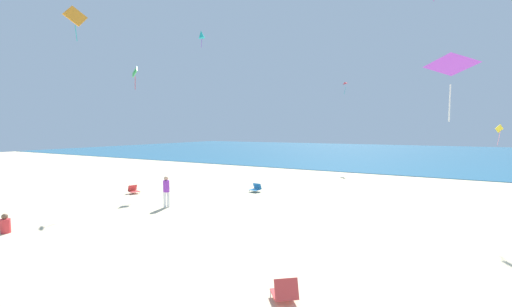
# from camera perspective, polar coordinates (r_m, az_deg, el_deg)

# --- Properties ---
(ground_plane) EXTENTS (120.00, 120.00, 0.00)m
(ground_plane) POSITION_cam_1_polar(r_m,az_deg,el_deg) (20.30, 5.39, -7.32)
(ground_plane) COLOR beige
(ocean_water) EXTENTS (120.00, 60.00, 0.05)m
(ocean_water) POSITION_cam_1_polar(r_m,az_deg,el_deg) (61.42, 21.51, 0.19)
(ocean_water) COLOR #236084
(ocean_water) RESTS_ON ground_plane
(beach_chair_far_right) EXTENTS (0.76, 0.72, 0.53)m
(beach_chair_far_right) POSITION_cam_1_polar(r_m,az_deg,el_deg) (22.15, -20.71, -6.01)
(beach_chair_far_right) COLOR #D13D3D
(beach_chair_far_right) RESTS_ON ground_plane
(beach_chair_mid_beach) EXTENTS (0.83, 0.84, 0.62)m
(beach_chair_mid_beach) POSITION_cam_1_polar(r_m,az_deg,el_deg) (8.31, 5.09, -22.98)
(beach_chair_mid_beach) COLOR #D13D3D
(beach_chair_mid_beach) RESTS_ON ground_plane
(beach_chair_near_camera) EXTENTS (0.65, 0.73, 0.55)m
(beach_chair_near_camera) POSITION_cam_1_polar(r_m,az_deg,el_deg) (21.28, -0.03, -6.11)
(beach_chair_near_camera) COLOR #2370B2
(beach_chair_near_camera) RESTS_ON ground_plane
(person_0) EXTENTS (0.45, 0.45, 1.63)m
(person_0) POSITION_cam_1_polar(r_m,az_deg,el_deg) (17.64, -15.47, -6.10)
(person_0) COLOR white
(person_0) RESTS_ON ground_plane
(person_2) EXTENTS (0.67, 0.64, 0.77)m
(person_2) POSITION_cam_1_polar(r_m,az_deg,el_deg) (16.39, -37.86, -10.00)
(person_2) COLOR red
(person_2) RESTS_ON ground_plane
(kite_green) EXTENTS (0.69, 0.31, 1.37)m
(kite_green) POSITION_cam_1_polar(r_m,az_deg,el_deg) (20.84, -20.49, 13.16)
(kite_green) COLOR green
(kite_orange) EXTENTS (0.50, 1.11, 1.67)m
(kite_orange) POSITION_cam_1_polar(r_m,az_deg,el_deg) (18.51, -29.14, 20.27)
(kite_orange) COLOR orange
(kite_red) EXTENTS (0.70, 0.75, 1.34)m
(kite_red) POSITION_cam_1_polar(r_m,az_deg,el_deg) (35.93, 15.33, 11.84)
(kite_red) COLOR red
(kite_purple) EXTENTS (0.81, 0.65, 1.55)m
(kite_purple) POSITION_cam_1_polar(r_m,az_deg,el_deg) (8.33, 31.11, 13.69)
(kite_purple) COLOR purple
(kite_teal) EXTENTS (0.73, 0.72, 1.34)m
(kite_teal) POSITION_cam_1_polar(r_m,az_deg,el_deg) (27.73, -9.56, 19.94)
(kite_teal) COLOR #1EADAD
(kite_yellow) EXTENTS (0.47, 0.34, 1.34)m
(kite_yellow) POSITION_cam_1_polar(r_m,az_deg,el_deg) (25.44, 36.88, 3.36)
(kite_yellow) COLOR yellow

